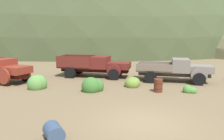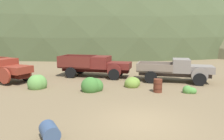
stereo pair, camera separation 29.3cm
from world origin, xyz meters
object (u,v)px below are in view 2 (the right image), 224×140
object	(u,v)px
truck_oxblood	(100,66)
oil_drum_by_truck	(158,86)
truck_primer_gray	(180,70)
oil_drum_tipped	(50,132)
truck_rust_red	(3,69)

from	to	relation	value
truck_oxblood	oil_drum_by_truck	distance (m)	6.89
truck_primer_gray	oil_drum_tipped	bearing A→B (deg)	-113.76
truck_rust_red	truck_oxblood	distance (m)	8.09
truck_primer_gray	oil_drum_by_truck	xyz separation A→B (m)	(-1.84, -3.61, -0.54)
truck_rust_red	truck_primer_gray	world-z (taller)	truck_rust_red
truck_rust_red	truck_primer_gray	distance (m)	14.44
truck_rust_red	oil_drum_tipped	xyz separation A→B (m)	(8.38, -8.81, -0.72)
truck_primer_gray	oil_drum_by_truck	distance (m)	4.09
truck_oxblood	oil_drum_tipped	xyz separation A→B (m)	(1.02, -12.16, -0.71)
truck_primer_gray	oil_drum_tipped	size ratio (longest dim) A/B	5.69
truck_rust_red	oil_drum_tipped	size ratio (longest dim) A/B	5.92
oil_drum_by_truck	truck_oxblood	bearing A→B (deg)	137.36
truck_primer_gray	oil_drum_tipped	world-z (taller)	truck_primer_gray
truck_rust_red	truck_oxblood	world-z (taller)	same
truck_primer_gray	oil_drum_tipped	xyz separation A→B (m)	(-5.87, -11.12, -0.68)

